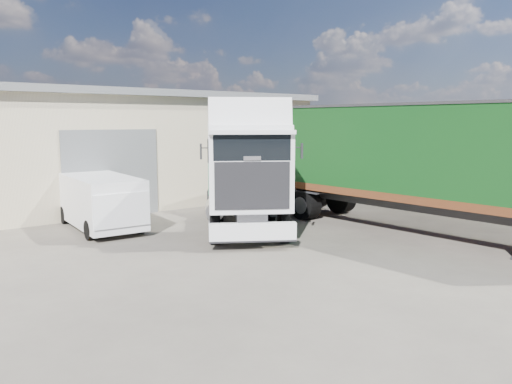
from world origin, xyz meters
TOP-DOWN VIEW (x-y plane):
  - ground at (0.00, 0.00)m, footprint 120.00×120.00m
  - brick_boundary_wall at (11.50, 6.00)m, footprint 0.35×26.00m
  - tractor_unit at (0.56, 4.10)m, footprint 5.78×7.20m
  - box_trailer at (5.51, 1.26)m, footprint 4.07×13.85m
  - panel_van at (-3.20, 7.95)m, footprint 2.15×4.86m

SIDE VIEW (x-z plane):
  - ground at x=0.00m, z-range 0.00..0.00m
  - panel_van at x=-3.20m, z-range 0.03..1.99m
  - brick_boundary_wall at x=11.50m, z-range 0.00..2.50m
  - tractor_unit at x=0.56m, z-range -0.37..4.30m
  - box_trailer at x=5.51m, z-range 0.50..5.04m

